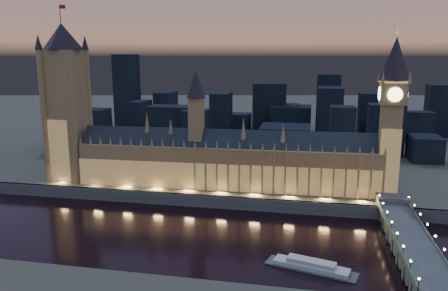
% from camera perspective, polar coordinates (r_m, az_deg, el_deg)
% --- Properties ---
extents(ground_plane, '(2000.00, 2000.00, 0.00)m').
position_cam_1_polar(ground_plane, '(245.03, -3.75, -11.25)').
color(ground_plane, black).
rests_on(ground_plane, ground).
extents(north_bank, '(2000.00, 960.00, 8.00)m').
position_cam_1_polar(north_bank, '(745.88, 6.69, 4.46)').
color(north_bank, '#48483C').
rests_on(north_bank, ground).
extents(embankment_wall, '(2000.00, 2.50, 8.00)m').
position_cam_1_polar(embankment_wall, '(280.80, -1.58, -7.34)').
color(embankment_wall, '#414258').
rests_on(embankment_wall, ground).
extents(palace_of_westminster, '(202.00, 26.57, 78.00)m').
position_cam_1_polar(palace_of_westminster, '(293.30, 0.02, -1.96)').
color(palace_of_westminster, olive).
rests_on(palace_of_westminster, north_bank).
extents(victoria_tower, '(31.68, 31.68, 121.37)m').
position_cam_1_polar(victoria_tower, '(328.39, -19.95, 6.21)').
color(victoria_tower, olive).
rests_on(victoria_tower, north_bank).
extents(elizabeth_tower, '(18.00, 18.00, 105.04)m').
position_cam_1_polar(elizabeth_tower, '(285.37, 21.10, 5.07)').
color(elizabeth_tower, olive).
rests_on(elizabeth_tower, north_bank).
extents(westminster_bridge, '(17.33, 113.00, 15.90)m').
position_cam_1_polar(westminster_bridge, '(237.31, 22.94, -11.40)').
color(westminster_bridge, '#414258').
rests_on(westminster_bridge, ground).
extents(river_boat, '(42.57, 20.27, 4.50)m').
position_cam_1_polar(river_boat, '(209.15, 11.30, -15.18)').
color(river_boat, '#414258').
rests_on(river_boat, ground).
extents(city_backdrop, '(459.21, 215.63, 89.59)m').
position_cam_1_polar(city_backdrop, '(468.58, 7.28, 3.62)').
color(city_backdrop, black).
rests_on(city_backdrop, north_bank).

